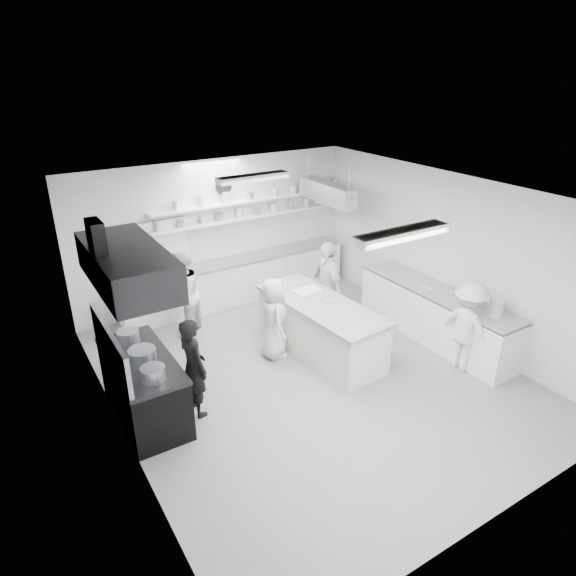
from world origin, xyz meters
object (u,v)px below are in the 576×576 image
back_counter (238,280)px  stove (144,389)px  cook_stove (193,367)px  cook_back (183,294)px  right_counter (435,315)px  prep_island (321,329)px

back_counter → stove: bearing=-136.0°
back_counter → cook_stove: bearing=-125.8°
back_counter → cook_back: 1.73m
stove → back_counter: (2.90, 2.80, 0.01)m
stove → right_counter: bearing=-6.5°
prep_island → cook_stove: (-2.52, -0.42, 0.31)m
stove → prep_island: prep_island is taller
back_counter → cook_stove: 3.86m
cook_back → stove: bearing=11.1°
right_counter → cook_stove: 4.62m
right_counter → cook_back: size_ratio=2.01×
cook_back → right_counter: bearing=101.7°
stove → back_counter: 4.03m
right_counter → cook_back: bearing=145.8°
back_counter → right_counter: size_ratio=1.52×
back_counter → prep_island: size_ratio=2.02×
stove → right_counter: right_counter is taller
stove → prep_island: size_ratio=0.73×
cook_stove → cook_back: cook_back is taller
back_counter → cook_stove: size_ratio=3.27×
prep_island → cook_stove: cook_stove is taller
cook_stove → stove: bearing=56.7°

